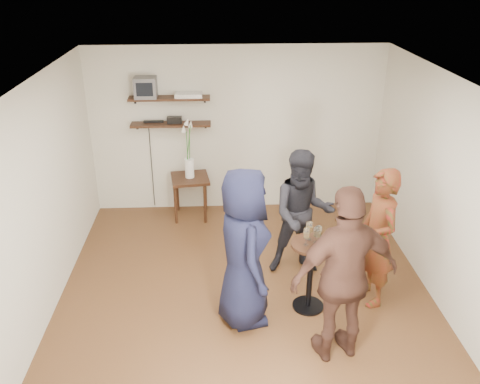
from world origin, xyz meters
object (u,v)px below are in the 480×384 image
drinks_table (311,267)px  person_brown (345,276)px  crt_monitor (146,87)px  side_table (190,184)px  person_plaid (378,238)px  person_navy (244,249)px  dvd_deck (189,95)px  radio (175,120)px  person_dark (302,214)px

drinks_table → person_brown: person_brown is taller
crt_monitor → side_table: size_ratio=0.48×
person_plaid → person_navy: size_ratio=0.92×
dvd_deck → crt_monitor: bearing=180.0°
person_plaid → dvd_deck: bearing=-147.3°
crt_monitor → person_plaid: size_ratio=0.19×
side_table → person_navy: person_navy is taller
drinks_table → person_plaid: 0.83m
dvd_deck → radio: size_ratio=1.82×
person_navy → person_plaid: bearing=-91.1°
person_brown → drinks_table: bearing=-90.0°
crt_monitor → person_navy: crt_monitor is taller
dvd_deck → person_navy: size_ratio=0.22×
person_plaid → person_dark: 1.00m
side_table → person_brown: bearing=-62.6°
dvd_deck → person_plaid: bearing=-48.3°
side_table → crt_monitor: bearing=159.9°
radio → drinks_table: bearing=-57.4°
person_dark → person_navy: 1.23m
person_plaid → person_navy: bearing=-88.9°
person_brown → person_dark: bearing=-97.3°
crt_monitor → radio: size_ratio=1.45×
dvd_deck → person_brown: (1.61, -3.36, -0.95)m
crt_monitor → person_brown: bearing=-56.5°
person_navy → side_table: bearing=3.8°
crt_monitor → person_dark: (2.07, -1.81, -1.19)m
crt_monitor → radio: 0.63m
person_dark → person_navy: bearing=-128.6°
radio → drinks_table: size_ratio=0.25×
person_navy → radio: bearing=6.6°
person_navy → dvd_deck: bearing=2.2°
crt_monitor → dvd_deck: crt_monitor is taller
radio → drinks_table: radio is taller
drinks_table → person_navy: 0.86m
dvd_deck → person_navy: 2.99m
dvd_deck → side_table: size_ratio=0.60×
dvd_deck → person_brown: bearing=-64.5°
crt_monitor → radio: crt_monitor is taller
side_table → person_dark: person_dark is taller
crt_monitor → person_navy: (1.28, -2.75, -1.11)m
drinks_table → crt_monitor: bearing=128.3°
drinks_table → person_navy: person_navy is taller
person_dark → radio: bearing=134.4°
drinks_table → person_navy: (-0.77, -0.15, 0.36)m
radio → person_plaid: person_plaid is taller
crt_monitor → person_brown: 4.17m
dvd_deck → drinks_table: 3.25m
dvd_deck → person_navy: dvd_deck is taller
drinks_table → person_brown: (0.18, -0.77, 0.39)m
radio → person_dark: bearing=-47.2°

